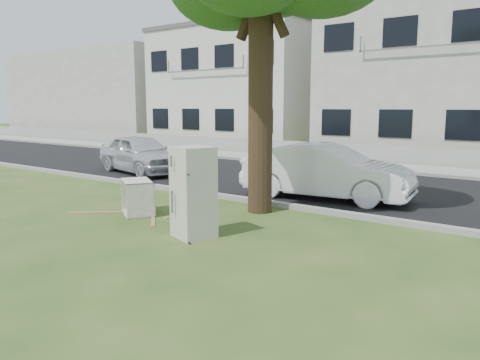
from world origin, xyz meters
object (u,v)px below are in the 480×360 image
Objects in this scene: fridge at (193,192)px; car_left at (140,154)px; cabinet at (138,197)px; car_center at (326,172)px.

car_left is at bearing 163.63° from fridge.
fridge is 8.61m from car_left.
car_center is (2.52, 3.98, 0.33)m from cabinet.
car_left is (-7.04, 4.95, -0.14)m from fridge.
car_center reaches higher than cabinet.
car_left is (-7.36, 0.36, -0.02)m from car_center.
car_center is at bearing -79.98° from car_left.
fridge reaches higher than car_left.
car_left reaches higher than cabinet.
car_left is at bearing 79.95° from car_center.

